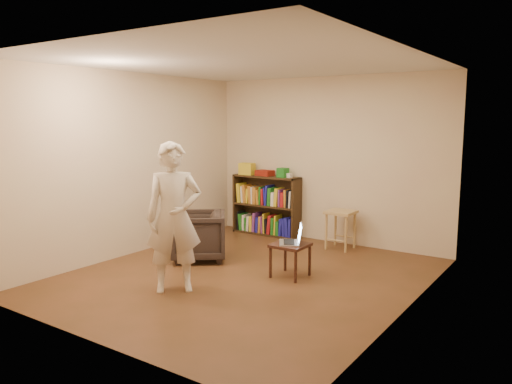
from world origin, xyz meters
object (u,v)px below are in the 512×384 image
Objects in this scene: stool at (341,218)px; armchair at (198,236)px; bookshelf at (267,209)px; side_table at (290,249)px; person at (174,217)px; laptop at (293,239)px.

armchair is at bearing -130.40° from stool.
side_table is at bearing -49.80° from bookshelf.
person is (0.62, -1.12, 0.51)m from armchair.
armchair reaches higher than side_table.
bookshelf is at bearing 57.77° from person.
person is (0.66, -2.94, 0.41)m from bookshelf.
laptop is at bearing -87.05° from stool.
armchair is 0.44× the size of person.
person is at bearing -105.81° from stool.
bookshelf is 2.86× the size of side_table.
side_table is (1.46, 0.05, 0.01)m from armchair.
side_table is (0.06, -1.59, -0.12)m from stool.
armchair is 1.37m from person.
stool is 1.60m from side_table.
stool is at bearing 92.01° from side_table.
armchair reaches higher than stool.
side_table is at bearing -87.99° from stool.
person reaches higher than laptop.
laptop is (1.52, -1.74, 0.04)m from bookshelf.
bookshelf is 2.33m from side_table.
side_table is at bearing 9.42° from person.
bookshelf is at bearing 143.12° from armchair.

